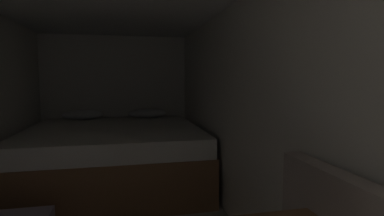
% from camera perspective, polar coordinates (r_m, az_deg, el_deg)
% --- Properties ---
extents(wall_back, '(2.31, 0.05, 2.00)m').
position_cam_1_polar(wall_back, '(4.92, -14.21, 1.56)').
color(wall_back, silver).
rests_on(wall_back, ground).
extents(wall_right, '(0.05, 5.06, 2.00)m').
position_cam_1_polar(wall_right, '(2.57, 10.01, -1.86)').
color(wall_right, silver).
rests_on(wall_right, ground).
extents(bed, '(2.09, 2.05, 0.87)m').
position_cam_1_polar(bed, '(3.94, -14.46, -8.68)').
color(bed, brown).
rests_on(bed, ground).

